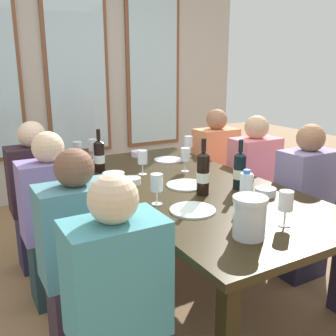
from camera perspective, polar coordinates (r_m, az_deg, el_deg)
ground_plane at (r=2.77m, az=2.74°, el=-17.22°), size 12.00×12.00×0.00m
back_wall_with_windows at (r=4.49m, az=-13.62°, el=14.26°), size 4.22×0.10×2.90m
dining_table at (r=2.48m, az=2.93°, el=-4.04°), size 1.02×2.11×0.74m
white_plate_0 at (r=2.43m, az=2.77°, el=-2.56°), size 0.25×0.25×0.01m
white_plate_1 at (r=3.08m, az=0.03°, el=1.24°), size 0.23×0.23×0.01m
white_plate_2 at (r=2.02m, az=3.72°, el=-6.30°), size 0.24×0.24×0.01m
metal_pitcher at (r=1.72m, az=12.12°, el=-7.21°), size 0.16×0.16×0.19m
wine_bottle_0 at (r=2.77m, az=-10.28°, el=1.83°), size 0.08×0.08×0.31m
wine_bottle_1 at (r=2.24m, az=5.28°, el=-0.77°), size 0.08×0.08×0.34m
wine_bottle_2 at (r=2.38m, az=10.70°, el=-0.33°), size 0.08×0.08×0.31m
tasting_bowl_0 at (r=2.47m, az=-5.56°, el=-1.95°), size 0.12×0.12×0.04m
tasting_bowl_1 at (r=2.58m, az=-8.18°, el=-1.20°), size 0.15×0.15×0.05m
tasting_bowl_2 at (r=2.31m, az=14.43°, el=-3.49°), size 0.12×0.12×0.05m
tasting_bowl_3 at (r=3.23m, az=-4.39°, el=2.18°), size 0.13×0.13×0.05m
water_bottle at (r=1.97m, az=11.60°, el=-3.80°), size 0.06×0.06×0.24m
wine_glass_0 at (r=2.97m, az=-10.51°, el=2.69°), size 0.07×0.07×0.17m
wine_glass_1 at (r=1.88m, az=17.30°, el=-4.97°), size 0.07×0.07×0.17m
wine_glass_2 at (r=3.20m, az=3.10°, el=3.80°), size 0.07×0.07×0.17m
wine_glass_3 at (r=3.04m, az=-13.42°, el=2.89°), size 0.07×0.07×0.17m
wine_glass_4 at (r=2.07m, az=-1.70°, el=-2.42°), size 0.07×0.07×0.17m
wine_glass_5 at (r=2.65m, az=-3.86°, el=1.45°), size 0.07×0.07×0.17m
wine_glass_6 at (r=2.73m, az=2.62°, el=1.86°), size 0.07×0.07×0.17m
wine_glass_7 at (r=3.12m, az=-11.24°, el=3.25°), size 0.07×0.07×0.17m
wine_glass_8 at (r=2.09m, az=11.82°, el=-2.47°), size 0.07×0.07×0.17m
seated_person_0 at (r=2.02m, az=-13.04°, el=-13.53°), size 0.38×0.24×1.11m
seated_person_1 at (r=2.84m, az=19.76°, el=-5.47°), size 0.38×0.24×1.11m
seated_person_2 at (r=1.62m, az=-7.56°, el=-21.14°), size 0.38×0.24×1.11m
seated_person_4 at (r=2.50m, az=-16.72°, el=-8.04°), size 0.38×0.24×1.11m
seated_person_5 at (r=3.18m, az=12.65°, el=-2.75°), size 0.38×0.24×1.11m
seated_person_6 at (r=2.96m, az=-18.96°, el=-4.60°), size 0.38×0.24×1.11m
seated_person_7 at (r=3.57m, az=7.08°, el=-0.57°), size 0.38×0.24×1.11m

